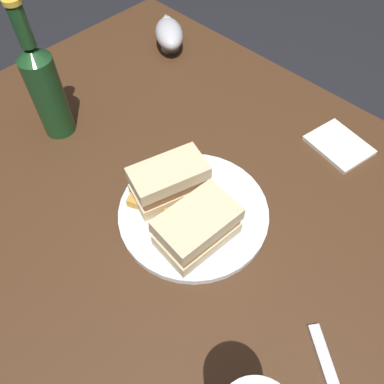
{
  "coord_description": "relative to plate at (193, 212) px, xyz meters",
  "views": [
    {
      "loc": [
        0.28,
        -0.28,
        1.31
      ],
      "look_at": [
        0.02,
        -0.02,
        0.8
      ],
      "focal_mm": 35.45,
      "sensor_mm": 36.0,
      "label": 1
    }
  ],
  "objects": [
    {
      "name": "potato_wedge_middle",
      "position": [
        0.01,
        -0.07,
        0.02
      ],
      "size": [
        0.05,
        0.03,
        0.02
      ],
      "primitive_type": "cube",
      "rotation": [
        0.0,
        0.0,
        2.97
      ],
      "color": "gold",
      "rests_on": "plate"
    },
    {
      "name": "potato_wedge_right_edge",
      "position": [
        0.0,
        -0.07,
        0.01
      ],
      "size": [
        0.06,
        0.03,
        0.02
      ],
      "primitive_type": "cube",
      "rotation": [
        0.0,
        0.0,
        0.23
      ],
      "color": "#B77F33",
      "rests_on": "plate"
    },
    {
      "name": "dining_table",
      "position": [
        -0.04,
        0.03,
        -0.39
      ],
      "size": [
        1.11,
        0.81,
        0.77
      ],
      "primitive_type": "cube",
      "color": "#422816",
      "rests_on": "ground"
    },
    {
      "name": "ground_plane",
      "position": [
        -0.04,
        0.03,
        -0.77
      ],
      "size": [
        6.0,
        6.0,
        0.0
      ],
      "primitive_type": "plane",
      "color": "black"
    },
    {
      "name": "potato_wedge_back",
      "position": [
        -0.01,
        -0.04,
        0.02
      ],
      "size": [
        0.04,
        0.04,
        0.02
      ],
      "primitive_type": "cube",
      "rotation": [
        0.0,
        0.0,
        5.71
      ],
      "color": "#AD702D",
      "rests_on": "plate"
    },
    {
      "name": "potato_wedge_left_edge",
      "position": [
        -0.07,
        -0.05,
        0.01
      ],
      "size": [
        0.06,
        0.04,
        0.02
      ],
      "primitive_type": "cube",
      "rotation": [
        0.0,
        0.0,
        0.43
      ],
      "color": "gold",
      "rests_on": "plate"
    },
    {
      "name": "cider_bottle",
      "position": [
        -0.34,
        -0.04,
        0.1
      ],
      "size": [
        0.06,
        0.06,
        0.26
      ],
      "color": "#19421E",
      "rests_on": "dining_table"
    },
    {
      "name": "potato_wedge_front",
      "position": [
        -0.07,
        -0.03,
        0.02
      ],
      "size": [
        0.03,
        0.05,
        0.02
      ],
      "primitive_type": "cube",
      "rotation": [
        0.0,
        0.0,
        1.88
      ],
      "color": "#AD702D",
      "rests_on": "plate"
    },
    {
      "name": "plate",
      "position": [
        0.0,
        0.0,
        0.0
      ],
      "size": [
        0.25,
        0.25,
        0.01
      ],
      "primitive_type": "cylinder",
      "color": "white",
      "rests_on": "dining_table"
    },
    {
      "name": "sandwich_half_left",
      "position": [
        -0.05,
        -0.0,
        0.04
      ],
      "size": [
        0.1,
        0.14,
        0.07
      ],
      "color": "beige",
      "rests_on": "plate"
    },
    {
      "name": "sandwich_half_right",
      "position": [
        0.04,
        -0.03,
        0.04
      ],
      "size": [
        0.09,
        0.13,
        0.07
      ],
      "color": "beige",
      "rests_on": "plate"
    },
    {
      "name": "gravy_boat",
      "position": [
        -0.38,
        0.31,
        0.03
      ],
      "size": [
        0.13,
        0.12,
        0.06
      ],
      "color": "#B7B7BC",
      "rests_on": "dining_table"
    },
    {
      "name": "napkin",
      "position": [
        0.09,
        0.31,
        -0.0
      ],
      "size": [
        0.13,
        0.11,
        0.01
      ],
      "primitive_type": "cube",
      "rotation": [
        0.0,
        0.0,
        -0.2
      ],
      "color": "silver",
      "rests_on": "dining_table"
    }
  ]
}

